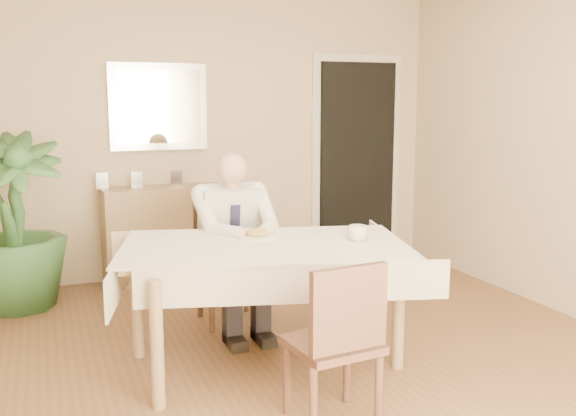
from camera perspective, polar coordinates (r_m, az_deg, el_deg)
name	(u,v)px	position (r m, az deg, el deg)	size (l,w,h in m)	color
room	(310,156)	(3.58, 2.01, 4.66)	(5.00, 5.02, 2.60)	brown
doorway	(357,162)	(6.49, 6.12, 4.13)	(0.96, 0.07, 2.10)	white
mirror	(159,107)	(5.84, -11.43, 8.81)	(0.86, 0.04, 0.76)	silver
dining_table	(265,258)	(3.88, -2.09, -4.42)	(1.97, 1.44, 0.75)	#987C4E
chair_far	(226,253)	(4.74, -5.54, -3.98)	(0.43, 0.43, 0.89)	#472C1F
chair_near	(339,337)	(3.16, 4.52, -11.36)	(0.45, 0.45, 0.85)	#472C1F
seated_man	(237,235)	(4.43, -4.59, -2.39)	(0.48, 0.72, 1.24)	white
plate	(257,236)	(4.04, -2.75, -2.53)	(0.26, 0.26, 0.02)	white
food	(257,233)	(4.03, -2.75, -2.22)	(0.14, 0.14, 0.06)	olive
knife	(266,235)	(3.99, -1.93, -2.42)	(0.01, 0.01, 0.13)	silver
fork	(254,236)	(3.97, -3.02, -2.50)	(0.01, 0.01, 0.13)	silver
coffee_mug	(358,233)	(3.96, 6.21, -2.23)	(0.12, 0.12, 0.10)	white
sideboard	(166,234)	(5.81, -10.82, -2.32)	(1.07, 0.36, 0.86)	#987C4E
photo_frame_left	(102,181)	(5.71, -16.20, 2.33)	(0.10, 0.02, 0.14)	silver
photo_frame_center	(137,180)	(5.71, -13.28, 2.46)	(0.10, 0.02, 0.14)	silver
photo_frame_right	(176,178)	(5.76, -9.89, 2.63)	(0.10, 0.02, 0.14)	silver
potted_palm	(14,222)	(5.35, -23.21, -1.13)	(0.77, 0.77, 1.37)	#2A5227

